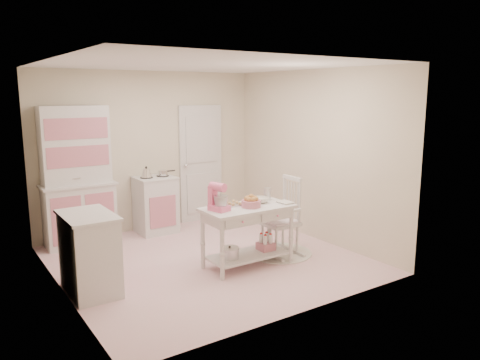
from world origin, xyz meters
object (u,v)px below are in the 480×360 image
Objects in this scene: base_cabinet at (89,253)px; rocking_chair at (280,216)px; hutch at (77,176)px; work_table at (248,236)px; bread_basket at (251,204)px; stove at (156,205)px; stand_mixer at (219,197)px.

rocking_chair is (2.61, -0.17, 0.09)m from base_cabinet.
work_table is (1.58, -2.13, -0.64)m from hutch.
bread_basket is at bearing -160.46° from rocking_chair.
stove reaches higher than work_table.
base_cabinet is 2.06m from bread_basket.
base_cabinet is at bearing -131.86° from stove.
stand_mixer is (-0.42, 0.02, 0.57)m from work_table.
stove is at bearing 100.40° from work_table.
stove is 2.71× the size of stand_mixer.
stove is at bearing -2.39° from hutch.
work_table is at bearing -8.96° from base_cabinet.
work_table is (1.97, -0.31, -0.06)m from base_cabinet.
stove is 2.20m from bread_basket.
stove is 0.84× the size of rocking_chair.
work_table is at bearing 111.80° from bread_basket.
stand_mixer is at bearing -170.77° from rocking_chair.
hutch is 2.26× the size of stove.
base_cabinet is at bearing 179.23° from rocking_chair.
rocking_chair is at bearing 16.49° from bread_basket.
rocking_chair is at bearing -62.13° from stove.
work_table is at bearing -53.40° from hutch.
hutch is 2.73m from work_table.
stove is 0.77× the size of work_table.
base_cabinet reaches higher than bread_basket.
work_table is at bearing -18.46° from stand_mixer.
bread_basket is (1.99, -0.36, 0.39)m from base_cabinet.
stove is (1.20, -0.05, -0.58)m from hutch.
stand_mixer reaches higher than rocking_chair.
work_table is (-0.65, -0.14, -0.15)m from rocking_chair.
hutch is at bearing 141.22° from rocking_chair.
hutch is at bearing 126.60° from work_table.
stove is at bearing 48.14° from base_cabinet.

